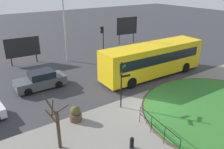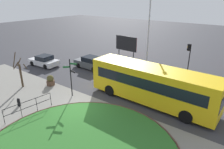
% 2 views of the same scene
% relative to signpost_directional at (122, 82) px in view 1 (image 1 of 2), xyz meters
% --- Properties ---
extents(ground, '(120.00, 120.00, 0.00)m').
position_rel_signpost_directional_xyz_m(ground, '(2.05, -1.16, -2.02)').
color(ground, '#333338').
extents(sidewalk_paving, '(32.00, 8.08, 0.02)m').
position_rel_signpost_directional_xyz_m(sidewalk_paving, '(2.05, -3.12, -2.01)').
color(sidewalk_paving, gray).
rests_on(sidewalk_paving, ground).
extents(signpost_directional, '(1.14, 0.73, 3.51)m').
position_rel_signpost_directional_xyz_m(signpost_directional, '(0.00, 0.00, 0.00)').
color(signpost_directional, black).
rests_on(signpost_directional, ground).
extents(bollard_foreground, '(0.24, 0.24, 0.72)m').
position_rel_signpost_directional_xyz_m(bollard_foreground, '(-2.17, -3.85, -1.65)').
color(bollard_foreground, black).
rests_on(bollard_foreground, ground).
extents(railing_grass_edge, '(0.50, 3.67, 1.16)m').
position_rel_signpost_directional_xyz_m(railing_grass_edge, '(-0.38, -4.02, -1.28)').
color(railing_grass_edge, black).
rests_on(railing_grass_edge, ground).
extents(bus_yellow, '(10.82, 2.84, 3.09)m').
position_rel_signpost_directional_xyz_m(bus_yellow, '(6.11, 3.22, -0.35)').
color(bus_yellow, yellow).
rests_on(bus_yellow, ground).
extents(car_near_lane, '(4.21, 1.88, 1.50)m').
position_rel_signpost_directional_xyz_m(car_near_lane, '(-3.74, 6.59, -1.32)').
color(car_near_lane, '#474C51').
rests_on(car_near_lane, ground).
extents(car_trailing, '(4.15, 1.81, 1.41)m').
position_rel_signpost_directional_xyz_m(car_trailing, '(13.78, 8.78, -1.37)').
color(car_trailing, '#B7B7BC').
rests_on(car_trailing, ground).
extents(traffic_light_near, '(0.49, 0.29, 3.35)m').
position_rel_signpost_directional_xyz_m(traffic_light_near, '(6.22, 12.42, 0.45)').
color(traffic_light_near, black).
rests_on(traffic_light_near, ground).
extents(lamppost_tall, '(0.32, 0.32, 9.44)m').
position_rel_signpost_directional_xyz_m(lamppost_tall, '(1.14, 12.05, 3.00)').
color(lamppost_tall, '#B7B7BC').
rests_on(lamppost_tall, ground).
extents(billboard_left, '(3.67, 0.36, 2.97)m').
position_rel_signpost_directional_xyz_m(billboard_left, '(-3.20, 13.79, -0.16)').
color(billboard_left, black).
rests_on(billboard_left, ground).
extents(billboard_right, '(3.37, 0.54, 3.79)m').
position_rel_signpost_directional_xyz_m(billboard_right, '(11.85, 14.64, 0.46)').
color(billboard_right, black).
rests_on(billboard_right, ground).
extents(planter_near_signpost, '(0.80, 0.80, 1.08)m').
position_rel_signpost_directional_xyz_m(planter_near_signpost, '(-3.51, 0.34, -1.53)').
color(planter_near_signpost, brown).
rests_on(planter_near_signpost, ground).
extents(street_tree_bare, '(1.36, 1.36, 3.45)m').
position_rel_signpost_directional_xyz_m(street_tree_bare, '(-5.45, -1.56, -0.49)').
color(street_tree_bare, '#423323').
rests_on(street_tree_bare, ground).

